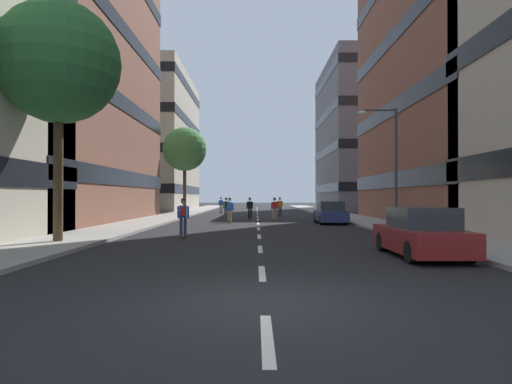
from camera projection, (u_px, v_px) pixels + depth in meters
ground_plane at (256, 218)px, 39.67m from camera, size 190.39×190.39×0.00m
sidewalk_left at (175, 215)px, 43.60m from camera, size 3.32×87.26×0.14m
sidewalk_right at (336, 215)px, 43.67m from camera, size 3.32×87.26×0.14m
lane_markings at (256, 217)px, 40.94m from camera, size 0.16×72.20×0.01m
building_left_mid at (23, 73)px, 32.03m from camera, size 14.23×23.73×20.93m
building_left_far at (136, 142)px, 62.78m from camera, size 14.23×22.56×18.54m
building_right_far at (374, 137)px, 62.92m from camera, size 14.23×20.67×19.99m
parked_car_near at (419, 234)px, 13.92m from camera, size 1.82×4.40×1.52m
parked_car_mid at (328, 213)px, 30.99m from camera, size 1.82×4.40×1.52m
street_tree_near at (57, 63)px, 17.51m from camera, size 4.69×4.69×9.24m
street_tree_mid at (183, 149)px, 48.51m from camera, size 4.67×4.67×9.11m
streetlamp_right at (387, 154)px, 24.65m from camera, size 2.13×0.30×6.50m
skater_0 at (224, 206)px, 37.68m from camera, size 0.56×0.92×1.78m
skater_1 at (248, 207)px, 36.55m from camera, size 0.57×0.92×1.78m
skater_2 at (219, 204)px, 50.61m from camera, size 0.55×0.91×1.78m
skater_3 at (228, 208)px, 31.77m from camera, size 0.54×0.91×1.78m
skater_4 at (273, 208)px, 35.00m from camera, size 0.56×0.92×1.78m
skater_5 at (181, 215)px, 20.39m from camera, size 0.55×0.92×1.78m
skater_6 at (278, 206)px, 42.37m from camera, size 0.56×0.92×1.78m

